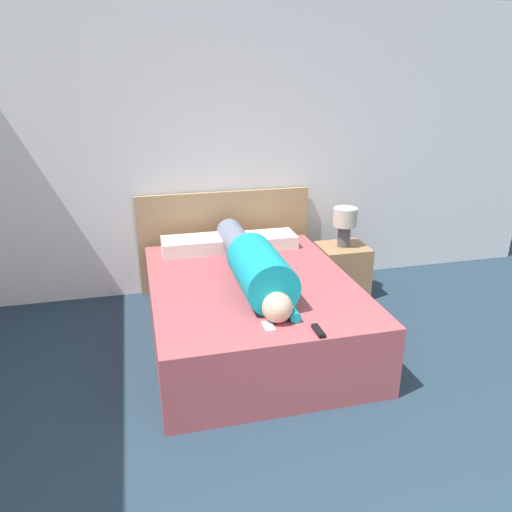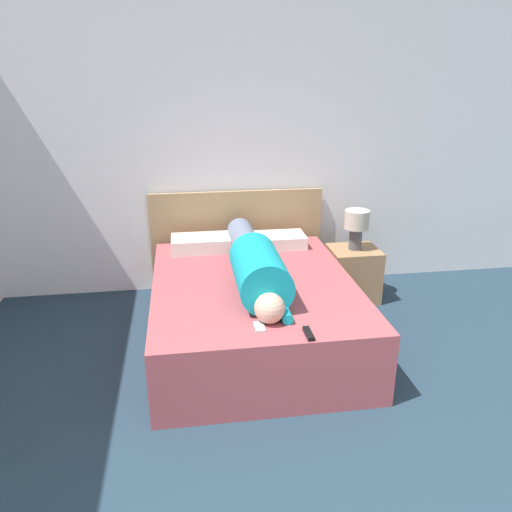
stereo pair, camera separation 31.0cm
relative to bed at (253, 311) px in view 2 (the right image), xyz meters
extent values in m
cube|color=white|center=(0.24, 1.14, 1.05)|extent=(6.07, 0.06, 2.60)
cube|color=#A84C51|center=(0.00, 0.00, 0.00)|extent=(1.50, 1.92, 0.51)
cube|color=tan|center=(0.00, 1.07, 0.22)|extent=(1.62, 0.04, 0.95)
cube|color=#A37A51|center=(1.02, 0.63, -0.01)|extent=(0.44, 0.39, 0.48)
cylinder|color=#4C4C51|center=(1.02, 0.63, 0.33)|extent=(0.11, 0.11, 0.19)
cylinder|color=beige|center=(1.02, 0.63, 0.51)|extent=(0.22, 0.22, 0.17)
sphere|color=#DBB293|center=(0.01, -0.67, 0.35)|extent=(0.20, 0.20, 0.20)
cylinder|color=#149EAD|center=(0.01, -0.26, 0.43)|extent=(0.35, 0.69, 0.35)
cylinder|color=slate|center=(0.01, 0.50, 0.37)|extent=(0.23, 0.83, 0.23)
cylinder|color=#149EAD|center=(0.11, -0.62, 0.29)|extent=(0.07, 0.22, 0.07)
cube|color=silver|center=(-0.32, 0.74, 0.32)|extent=(0.59, 0.30, 0.12)
cube|color=silver|center=(0.29, 0.74, 0.31)|extent=(0.56, 0.30, 0.11)
cube|color=black|center=(0.21, -0.87, 0.27)|extent=(0.04, 0.15, 0.02)
cube|color=#B2B7BC|center=(-0.07, -0.73, 0.26)|extent=(0.06, 0.13, 0.01)
camera|label=1|loc=(-0.80, -3.36, 1.75)|focal=35.00mm
camera|label=2|loc=(-0.49, -3.42, 1.75)|focal=35.00mm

